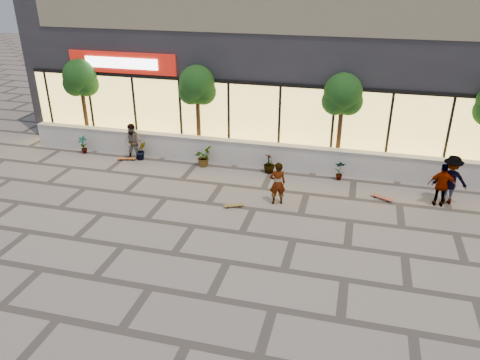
% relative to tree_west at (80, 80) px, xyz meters
% --- Properties ---
extents(ground, '(80.00, 80.00, 0.00)m').
position_rel_tree_west_xyz_m(ground, '(9.00, -7.70, -2.99)').
color(ground, gray).
rests_on(ground, ground).
extents(planter_wall, '(22.00, 0.42, 1.04)m').
position_rel_tree_west_xyz_m(planter_wall, '(9.00, -0.70, -2.46)').
color(planter_wall, silver).
rests_on(planter_wall, ground).
extents(retail_building, '(24.00, 9.17, 8.50)m').
position_rel_tree_west_xyz_m(retail_building, '(9.00, 4.79, 1.26)').
color(retail_building, '#28272C').
rests_on(retail_building, ground).
extents(shrub_a, '(0.43, 0.29, 0.81)m').
position_rel_tree_west_xyz_m(shrub_a, '(0.50, -1.25, -2.58)').
color(shrub_a, '#173912').
rests_on(shrub_a, ground).
extents(shrub_b, '(0.57, 0.57, 0.81)m').
position_rel_tree_west_xyz_m(shrub_b, '(3.30, -1.25, -2.58)').
color(shrub_b, '#173912').
rests_on(shrub_b, ground).
extents(shrub_c, '(0.68, 0.77, 0.81)m').
position_rel_tree_west_xyz_m(shrub_c, '(6.10, -1.25, -2.58)').
color(shrub_c, '#173912').
rests_on(shrub_c, ground).
extents(shrub_d, '(0.64, 0.64, 0.81)m').
position_rel_tree_west_xyz_m(shrub_d, '(8.90, -1.25, -2.58)').
color(shrub_d, '#173912').
rests_on(shrub_d, ground).
extents(shrub_e, '(0.46, 0.35, 0.81)m').
position_rel_tree_west_xyz_m(shrub_e, '(11.70, -1.25, -2.58)').
color(shrub_e, '#173912').
rests_on(shrub_e, ground).
extents(tree_west, '(1.60, 1.50, 3.92)m').
position_rel_tree_west_xyz_m(tree_west, '(0.00, 0.00, 0.00)').
color(tree_west, '#462D19').
rests_on(tree_west, ground).
extents(tree_midwest, '(1.60, 1.50, 3.92)m').
position_rel_tree_west_xyz_m(tree_midwest, '(5.50, 0.00, 0.00)').
color(tree_midwest, '#462D19').
rests_on(tree_midwest, ground).
extents(tree_mideast, '(1.60, 1.50, 3.92)m').
position_rel_tree_west_xyz_m(tree_mideast, '(11.50, 0.00, 0.00)').
color(tree_mideast, '#462D19').
rests_on(tree_mideast, ground).
extents(skater_center, '(0.66, 0.55, 1.56)m').
position_rel_tree_west_xyz_m(skater_center, '(9.70, -3.81, -2.21)').
color(skater_center, white).
rests_on(skater_center, ground).
extents(skater_left, '(0.87, 0.72, 1.62)m').
position_rel_tree_west_xyz_m(skater_left, '(3.04, -1.40, -2.18)').
color(skater_left, tan).
rests_on(skater_left, ground).
extents(skater_right_near, '(0.93, 0.41, 1.56)m').
position_rel_tree_west_xyz_m(skater_right_near, '(15.21, -2.54, -2.20)').
color(skater_right_near, silver).
rests_on(skater_right_near, ground).
extents(skater_right_far, '(1.18, 0.71, 1.78)m').
position_rel_tree_west_xyz_m(skater_right_far, '(15.50, -2.23, -2.10)').
color(skater_right_far, maroon).
rests_on(skater_right_far, ground).
extents(skateboard_center, '(0.71, 0.47, 0.08)m').
position_rel_tree_west_xyz_m(skateboard_center, '(8.30, -4.48, -2.92)').
color(skateboard_center, brown).
rests_on(skateboard_center, ground).
extents(skateboard_left, '(0.80, 0.37, 0.09)m').
position_rel_tree_west_xyz_m(skateboard_left, '(2.72, -1.50, -2.91)').
color(skateboard_left, orange).
rests_on(skateboard_left, ground).
extents(skateboard_right_near, '(0.81, 0.55, 0.10)m').
position_rel_tree_west_xyz_m(skateboard_right_near, '(13.30, -2.56, -2.91)').
color(skateboard_right_near, '#9C4B33').
rests_on(skateboard_right_near, ground).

